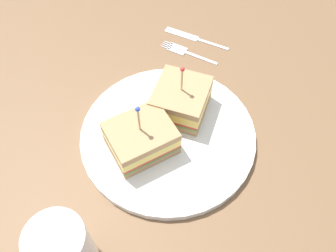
% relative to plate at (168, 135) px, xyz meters
% --- Properties ---
extents(ground_plane, '(0.96, 0.96, 0.02)m').
position_rel_plate_xyz_m(ground_plane, '(0.00, 0.00, -0.02)').
color(ground_plane, brown).
extents(plate, '(0.28, 0.28, 0.01)m').
position_rel_plate_xyz_m(plate, '(0.00, 0.00, 0.00)').
color(plate, white).
rests_on(plate, ground_plane).
extents(sandwich_half_front, '(0.12, 0.12, 0.10)m').
position_rel_plate_xyz_m(sandwich_half_front, '(0.03, 0.04, 0.03)').
color(sandwich_half_front, tan).
rests_on(sandwich_half_front, plate).
extents(sandwich_half_back, '(0.09, 0.09, 0.10)m').
position_rel_plate_xyz_m(sandwich_half_back, '(0.00, -0.05, 0.03)').
color(sandwich_half_back, tan).
rests_on(sandwich_half_back, plate).
extents(fork, '(0.12, 0.02, 0.00)m').
position_rel_plate_xyz_m(fork, '(0.05, -0.19, -0.00)').
color(fork, silver).
rests_on(fork, ground_plane).
extents(knife, '(0.14, 0.02, 0.00)m').
position_rel_plate_xyz_m(knife, '(0.05, -0.23, -0.00)').
color(knife, silver).
rests_on(knife, ground_plane).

